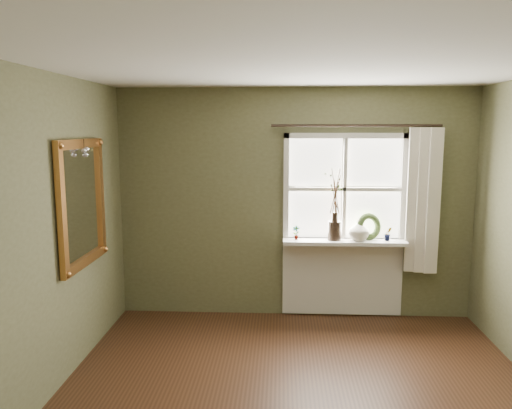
{
  "coord_description": "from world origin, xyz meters",
  "views": [
    {
      "loc": [
        -0.16,
        -3.34,
        2.16
      ],
      "look_at": [
        -0.4,
        1.55,
        1.4
      ],
      "focal_mm": 35.0,
      "sensor_mm": 36.0,
      "label": 1
    }
  ],
  "objects_px": {
    "dark_jug": "(334,231)",
    "cream_vase": "(359,230)",
    "wreath": "(369,229)",
    "gilt_mirror": "(82,203)"
  },
  "relations": [
    {
      "from": "gilt_mirror",
      "to": "wreath",
      "type": "bearing_deg",
      "value": 21.66
    },
    {
      "from": "dark_jug",
      "to": "gilt_mirror",
      "type": "bearing_deg",
      "value": -156.05
    },
    {
      "from": "gilt_mirror",
      "to": "cream_vase",
      "type": "bearing_deg",
      "value": 21.76
    },
    {
      "from": "dark_jug",
      "to": "wreath",
      "type": "height_order",
      "value": "wreath"
    },
    {
      "from": "cream_vase",
      "to": "gilt_mirror",
      "type": "distance_m",
      "value": 2.91
    },
    {
      "from": "gilt_mirror",
      "to": "dark_jug",
      "type": "bearing_deg",
      "value": 23.95
    },
    {
      "from": "wreath",
      "to": "gilt_mirror",
      "type": "xyz_separation_m",
      "value": [
        -2.79,
        -1.11,
        0.45
      ]
    },
    {
      "from": "cream_vase",
      "to": "wreath",
      "type": "height_order",
      "value": "wreath"
    },
    {
      "from": "dark_jug",
      "to": "cream_vase",
      "type": "relative_size",
      "value": 0.91
    },
    {
      "from": "dark_jug",
      "to": "wreath",
      "type": "relative_size",
      "value": 0.7
    }
  ]
}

